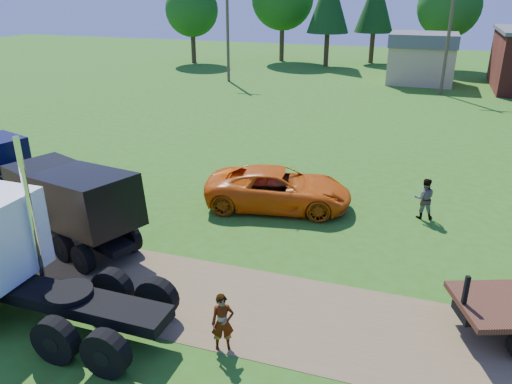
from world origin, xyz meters
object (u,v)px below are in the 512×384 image
(orange_pickup, at_px, (278,188))
(black_dump_truck, at_px, (66,198))
(navy_truck, at_px, (3,176))
(spectator_a, at_px, (223,322))

(orange_pickup, bearing_deg, black_dump_truck, 120.05)
(navy_truck, distance_m, spectator_a, 13.17)
(navy_truck, height_order, orange_pickup, navy_truck)
(black_dump_truck, relative_size, spectator_a, 4.48)
(black_dump_truck, height_order, spectator_a, black_dump_truck)
(black_dump_truck, distance_m, navy_truck, 4.67)
(navy_truck, bearing_deg, spectator_a, -6.54)
(navy_truck, xyz_separation_m, orange_pickup, (10.87, 3.93, -0.67))
(spectator_a, bearing_deg, navy_truck, 129.18)
(navy_truck, relative_size, spectator_a, 4.27)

